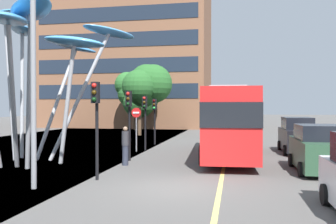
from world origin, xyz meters
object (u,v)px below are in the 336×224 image
object	(u,v)px
red_bus	(227,119)
car_parked_far	(297,136)
traffic_light_opposite	(154,111)
street_lamp	(44,40)
no_entry_sign	(136,123)
traffic_light_kerb_far	(129,110)
leaf_sculpture	(17,29)
car_parked_mid	(319,150)
traffic_light_island_mid	(145,111)
pedestrian	(125,146)
traffic_light_kerb_near	(96,109)

from	to	relation	value
red_bus	car_parked_far	xyz separation A→B (m)	(4.12, 2.73, -1.10)
traffic_light_opposite	street_lamp	xyz separation A→B (m)	(-0.53, -14.49, 2.56)
red_bus	no_entry_sign	xyz separation A→B (m)	(-5.57, 1.55, -0.31)
traffic_light_kerb_far	car_parked_far	size ratio (longest dim) A/B	0.84
traffic_light_kerb_far	no_entry_sign	bearing A→B (deg)	100.00
leaf_sculpture	car_parked_mid	xyz separation A→B (m)	(13.86, 0.43, -5.56)
car_parked_mid	no_entry_sign	xyz separation A→B (m)	(-9.52, 5.28, 0.85)
street_lamp	traffic_light_island_mid	bearing A→B (deg)	86.22
red_bus	no_entry_sign	distance (m)	5.79
car_parked_mid	car_parked_far	xyz separation A→B (m)	(0.17, 6.46, 0.05)
leaf_sculpture	pedestrian	size ratio (longest dim) A/B	5.98
street_lamp	no_entry_sign	size ratio (longest dim) A/B	2.89
traffic_light_opposite	car_parked_mid	distance (m)	13.33
traffic_light_opposite	no_entry_sign	bearing A→B (deg)	-93.05
red_bus	leaf_sculpture	distance (m)	11.61
street_lamp	traffic_light_kerb_far	bearing A→B (deg)	81.52
car_parked_far	no_entry_sign	xyz separation A→B (m)	(-9.69, -1.18, 0.79)
car_parked_mid	no_entry_sign	size ratio (longest dim) A/B	1.52
traffic_light_kerb_near	traffic_light_island_mid	bearing A→B (deg)	92.75
traffic_light_kerb_far	pedestrian	bearing A→B (deg)	-80.55
traffic_light_kerb_near	traffic_light_opposite	world-z (taller)	traffic_light_kerb_near
traffic_light_opposite	no_entry_sign	world-z (taller)	traffic_light_opposite
red_bus	no_entry_sign	size ratio (longest dim) A/B	3.94
leaf_sculpture	traffic_light_kerb_near	bearing A→B (deg)	-29.79
traffic_light_kerb_far	street_lamp	bearing A→B (deg)	-98.48
car_parked_mid	car_parked_far	size ratio (longest dim) A/B	0.97
red_bus	street_lamp	distance (m)	10.96
car_parked_far	street_lamp	world-z (taller)	street_lamp
car_parked_far	no_entry_sign	world-z (taller)	no_entry_sign
car_parked_far	pedestrian	size ratio (longest dim) A/B	2.31
traffic_light_opposite	car_parked_mid	size ratio (longest dim) A/B	0.82
red_bus	pedestrian	world-z (taller)	red_bus
leaf_sculpture	street_lamp	xyz separation A→B (m)	(4.02, -4.63, -1.51)
no_entry_sign	pedestrian	bearing A→B (deg)	-80.14
traffic_light_kerb_far	pedestrian	size ratio (longest dim) A/B	1.95
red_bus	pedestrian	bearing A→B (deg)	-142.73
car_parked_mid	no_entry_sign	world-z (taller)	no_entry_sign
traffic_light_kerb_near	traffic_light_kerb_far	xyz separation A→B (m)	(-0.19, 4.90, -0.09)
car_parked_far	traffic_light_opposite	bearing A→B (deg)	162.55
car_parked_far	car_parked_mid	bearing A→B (deg)	-91.50
car_parked_mid	pedestrian	distance (m)	8.64
pedestrian	traffic_light_kerb_far	bearing A→B (deg)	99.45
pedestrian	traffic_light_kerb_near	bearing A→B (deg)	-90.58
red_bus	street_lamp	size ratio (longest dim) A/B	1.36
car_parked_far	street_lamp	bearing A→B (deg)	-130.98
car_parked_mid	car_parked_far	distance (m)	6.46
traffic_light_kerb_far	car_parked_mid	xyz separation A→B (m)	(8.86, -1.50, -1.64)
traffic_light_kerb_near	traffic_light_opposite	xyz separation A→B (m)	(-0.63, 12.83, -0.25)
traffic_light_kerb_near	traffic_light_island_mid	xyz separation A→B (m)	(-0.44, 9.24, -0.17)
traffic_light_kerb_near	traffic_light_island_mid	distance (m)	9.25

